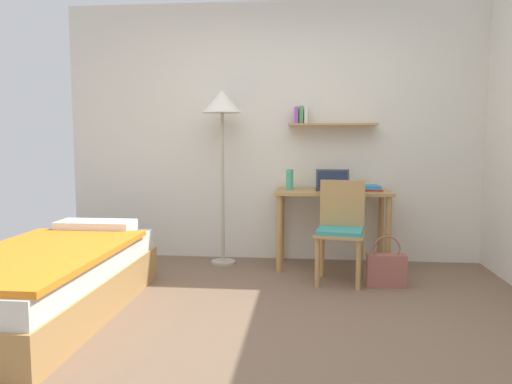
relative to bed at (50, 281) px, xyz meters
name	(u,v)px	position (x,y,z in m)	size (l,w,h in m)	color
ground_plane	(263,333)	(1.52, -0.19, -0.24)	(5.28, 5.28, 0.00)	brown
wall_back	(281,133)	(1.52, 1.84, 1.06)	(4.40, 0.27, 2.60)	silver
bed	(50,281)	(0.00, 0.00, 0.00)	(0.93, 2.03, 0.54)	#B2844C
desk	(332,205)	(2.03, 1.51, 0.36)	(1.09, 0.52, 0.75)	#B2844C
desk_chair	(341,227)	(2.08, 1.03, 0.24)	(0.46, 0.44, 0.88)	#B2844C
standing_lamp	(222,111)	(0.97, 1.55, 1.26)	(0.38, 0.38, 1.71)	#B2A893
laptop	(333,185)	(2.04, 1.53, 0.56)	(0.32, 0.21, 0.20)	#2D2D33
water_bottle	(290,179)	(1.63, 1.53, 0.61)	(0.07, 0.07, 0.20)	#42A87F
book_stack	(372,188)	(2.40, 1.51, 0.53)	(0.18, 0.23, 0.05)	#D13D38
handbag	(386,269)	(2.46, 0.92, -0.09)	(0.32, 0.11, 0.43)	#99564C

